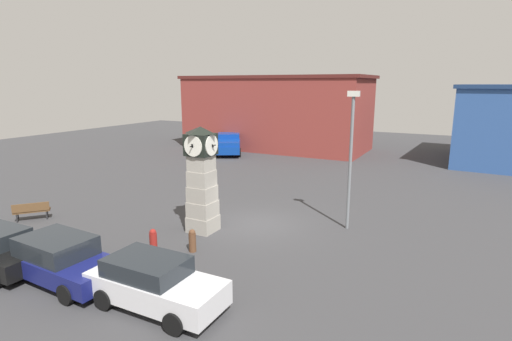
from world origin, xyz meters
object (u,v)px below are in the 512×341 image
at_px(car_near_tower, 61,259).
at_px(bench, 31,210).
at_px(clock_tower, 202,180).
at_px(street_lamp_near_road, 351,151).
at_px(bollard_mid_row, 153,243).
at_px(pickup_truck, 228,144).
at_px(car_by_building, 154,283).
at_px(bollard_near_tower, 192,240).

xyz_separation_m(car_near_tower, bench, (-6.66, 3.36, -0.24)).
xyz_separation_m(clock_tower, street_lamp_near_road, (5.68, 3.31, 1.23)).
relative_size(bollard_mid_row, pickup_truck, 0.20).
distance_m(clock_tower, car_near_tower, 6.41).
distance_m(clock_tower, street_lamp_near_road, 6.69).
bearing_deg(car_near_tower, car_by_building, 2.43).
relative_size(bollard_mid_row, street_lamp_near_road, 0.19).
bearing_deg(street_lamp_near_road, clock_tower, -149.81).
xyz_separation_m(bollard_mid_row, bench, (-8.20, 0.61, -0.07)).
bearing_deg(street_lamp_near_road, car_near_tower, -127.77).
xyz_separation_m(clock_tower, bench, (-8.19, -2.65, -1.84)).
height_order(clock_tower, bollard_near_tower, clock_tower).
bearing_deg(bench, pickup_truck, 93.62).
relative_size(bollard_near_tower, bollard_mid_row, 0.79).
distance_m(pickup_truck, street_lamp_near_road, 21.18).
distance_m(clock_tower, bollard_mid_row, 3.71).
bearing_deg(car_by_building, street_lamp_near_road, 69.91).
xyz_separation_m(bollard_mid_row, street_lamp_near_road, (5.68, 6.56, 3.00)).
bearing_deg(bench, car_by_building, -16.89).
bearing_deg(street_lamp_near_road, car_by_building, -110.09).
bearing_deg(car_by_building, car_near_tower, -177.57).
height_order(bollard_near_tower, bench, bollard_near_tower).
relative_size(car_near_tower, car_by_building, 1.06).
bearing_deg(clock_tower, bollard_near_tower, -65.73).
bearing_deg(clock_tower, bollard_mid_row, -89.93).
distance_m(clock_tower, car_by_building, 6.49).
bearing_deg(bollard_mid_row, clock_tower, 90.07).
bearing_deg(pickup_truck, car_near_tower, -71.56).
xyz_separation_m(pickup_truck, street_lamp_near_road, (15.17, -14.53, 2.66)).
distance_m(bench, street_lamp_near_road, 15.41).
bearing_deg(car_by_building, clock_tower, 111.75).
height_order(bollard_near_tower, car_by_building, car_by_building).
distance_m(bollard_mid_row, street_lamp_near_road, 9.18).
bearing_deg(bollard_mid_row, bollard_near_tower, 51.63).
height_order(bollard_near_tower, car_near_tower, car_near_tower).
bearing_deg(bench, bollard_near_tower, 3.59).
distance_m(car_near_tower, bench, 7.46).
height_order(clock_tower, car_by_building, clock_tower).
bearing_deg(car_near_tower, bollard_near_tower, 57.82).
relative_size(car_near_tower, pickup_truck, 0.77).
relative_size(pickup_truck, street_lamp_near_road, 0.93).
height_order(car_near_tower, car_by_building, car_by_building).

